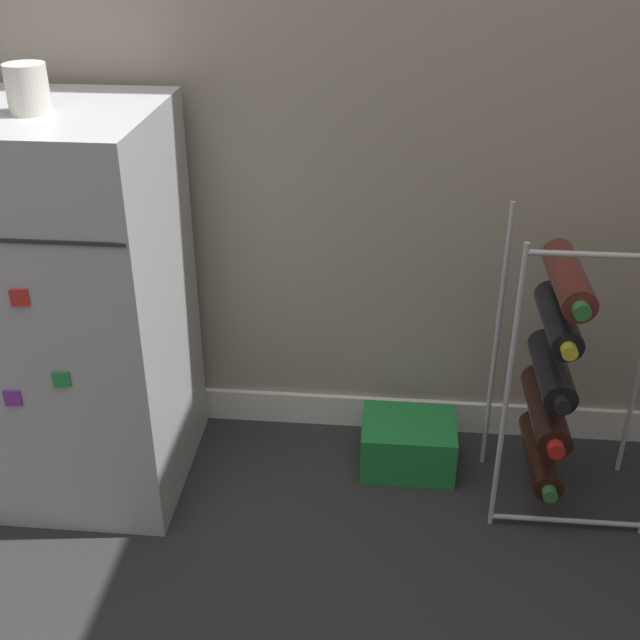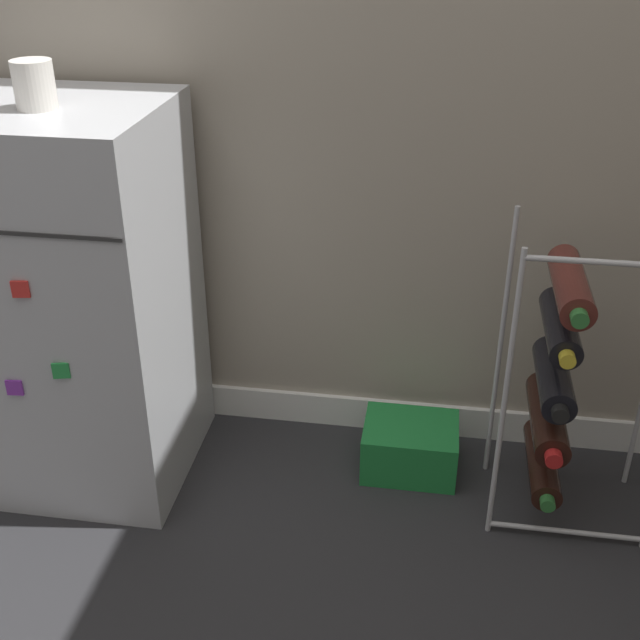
% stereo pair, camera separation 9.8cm
% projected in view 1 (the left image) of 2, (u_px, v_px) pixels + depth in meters
% --- Properties ---
extents(ground_plane, '(14.00, 14.00, 0.00)m').
position_uv_depth(ground_plane, '(272.00, 615.00, 1.64)').
color(ground_plane, '#28282B').
extents(mini_fridge, '(0.49, 0.49, 0.92)m').
position_uv_depth(mini_fridge, '(68.00, 309.00, 1.84)').
color(mini_fridge, '#B7BABF').
rests_on(mini_fridge, ground_plane).
extents(wine_rack, '(0.35, 0.30, 0.71)m').
position_uv_depth(wine_rack, '(554.00, 371.00, 1.79)').
color(wine_rack, '#B2B2B7').
rests_on(wine_rack, ground_plane).
extents(soda_box, '(0.24, 0.19, 0.13)m').
position_uv_depth(soda_box, '(408.00, 443.00, 2.04)').
color(soda_box, '#1E7F38').
rests_on(soda_box, ground_plane).
extents(fridge_top_cup, '(0.08, 0.08, 0.10)m').
position_uv_depth(fridge_top_cup, '(27.00, 89.00, 1.57)').
color(fridge_top_cup, silver).
rests_on(fridge_top_cup, mini_fridge).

